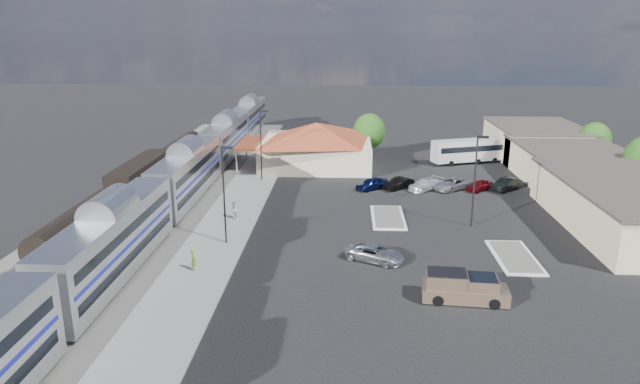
{
  "coord_description": "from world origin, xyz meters",
  "views": [
    {
      "loc": [
        -0.32,
        -53.4,
        18.78
      ],
      "look_at": [
        -2.93,
        1.62,
        2.8
      ],
      "focal_mm": 32.0,
      "sensor_mm": 36.0,
      "label": 1
    }
  ],
  "objects_px": {
    "station_depot": "(316,145)",
    "pickup_truck": "(465,288)",
    "coach_bus": "(468,150)",
    "suv": "(375,253)"
  },
  "relations": [
    {
      "from": "suv",
      "to": "coach_bus",
      "type": "xyz_separation_m",
      "value": [
        14.83,
        36.26,
        1.29
      ]
    },
    {
      "from": "station_depot",
      "to": "coach_bus",
      "type": "bearing_deg",
      "value": 8.19
    },
    {
      "from": "pickup_truck",
      "to": "coach_bus",
      "type": "bearing_deg",
      "value": -6.53
    },
    {
      "from": "coach_bus",
      "to": "pickup_truck",
      "type": "bearing_deg",
      "value": 149.66
    },
    {
      "from": "pickup_truck",
      "to": "coach_bus",
      "type": "xyz_separation_m",
      "value": [
        8.8,
        43.18,
        0.99
      ]
    },
    {
      "from": "pickup_truck",
      "to": "suv",
      "type": "relative_size",
      "value": 1.26
    },
    {
      "from": "suv",
      "to": "coach_bus",
      "type": "height_order",
      "value": "coach_bus"
    },
    {
      "from": "suv",
      "to": "station_depot",
      "type": "bearing_deg",
      "value": 38.76
    },
    {
      "from": "station_depot",
      "to": "pickup_truck",
      "type": "bearing_deg",
      "value": -72.32
    },
    {
      "from": "pickup_truck",
      "to": "suv",
      "type": "bearing_deg",
      "value": 46.05
    }
  ]
}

